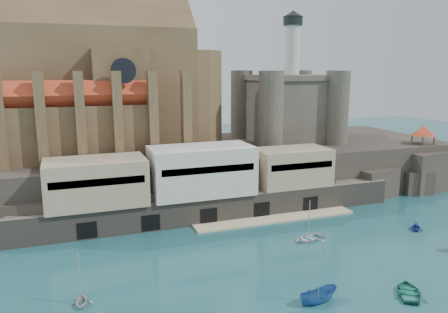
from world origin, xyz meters
TOP-DOWN VIEW (x-y plane):
  - ground at (0.00, 0.00)m, footprint 300.00×300.00m
  - promontory at (-0.19, 39.37)m, footprint 100.00×36.00m
  - quay at (-10.19, 23.07)m, footprint 70.00×12.00m
  - church at (-24.13, 41.85)m, footprint 47.00×25.93m
  - castle_keep at (16.08, 41.08)m, footprint 21.20×21.20m
  - rock_outcrop at (42.00, 25.84)m, footprint 14.50×10.50m
  - pavilion at (42.00, 26.00)m, footprint 6.40×6.40m
  - boat_2 at (-6.13, -9.02)m, footprint 2.18×2.14m
  - boat_3 at (5.06, -11.10)m, footprint 3.96×3.30m
  - boat_4 at (-31.71, -0.21)m, footprint 3.03×2.09m
  - boat_6 at (2.60, 7.70)m, footprint 2.02×4.06m
  - boat_7 at (21.63, 5.31)m, footprint 3.18×3.10m

SIDE VIEW (x-z plane):
  - ground at x=0.00m, z-range 0.00..0.00m
  - boat_2 at x=-6.13m, z-range -2.54..2.54m
  - boat_3 at x=5.06m, z-range -2.82..2.82m
  - boat_4 at x=-31.71m, z-range -1.64..1.64m
  - boat_6 at x=2.60m, z-range -2.73..2.73m
  - boat_7 at x=21.63m, z-range -1.60..1.60m
  - rock_outcrop at x=42.00m, z-range -0.33..8.37m
  - promontory at x=-0.19m, z-range -0.08..9.92m
  - quay at x=-10.19m, z-range -0.46..12.59m
  - pavilion at x=42.00m, z-range 10.03..15.43m
  - castle_keep at x=16.08m, z-range 3.66..32.96m
  - church at x=-24.13m, z-range 6.88..37.38m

